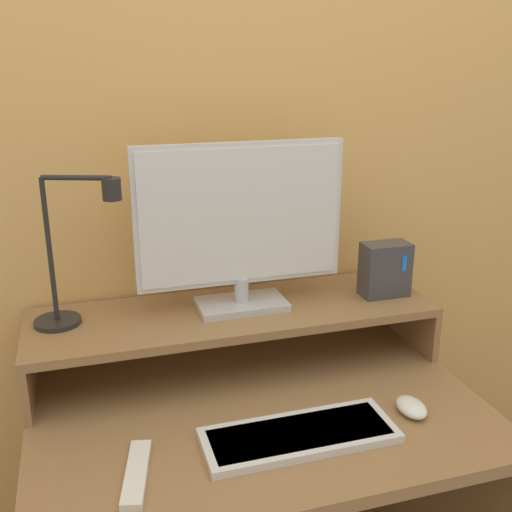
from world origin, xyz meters
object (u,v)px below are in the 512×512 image
at_px(keyboard, 300,435).
at_px(remote_control, 137,473).
at_px(router_dock, 385,269).
at_px(desk_lamp, 73,262).
at_px(monitor, 241,224).
at_px(mouse, 411,407).

xyz_separation_m(keyboard, remote_control, (-0.34, -0.02, -0.00)).
bearing_deg(router_dock, remote_control, -153.03).
height_order(keyboard, remote_control, keyboard).
bearing_deg(desk_lamp, remote_control, -78.26).
bearing_deg(remote_control, keyboard, 3.68).
bearing_deg(monitor, remote_control, -129.22).
distance_m(desk_lamp, keyboard, 0.65).
xyz_separation_m(mouse, remote_control, (-0.62, -0.04, -0.01)).
distance_m(monitor, router_dock, 0.42).
bearing_deg(router_dock, monitor, 175.76).
bearing_deg(keyboard, mouse, 3.52).
bearing_deg(keyboard, monitor, 93.69).
distance_m(desk_lamp, router_dock, 0.80).
bearing_deg(keyboard, router_dock, 42.69).
height_order(monitor, desk_lamp, monitor).
xyz_separation_m(monitor, keyboard, (0.02, -0.37, -0.37)).
bearing_deg(remote_control, desk_lamp, 101.74).
relative_size(router_dock, keyboard, 0.35).
relative_size(desk_lamp, mouse, 4.02).
bearing_deg(mouse, remote_control, -176.39).
bearing_deg(monitor, desk_lamp, 178.01).
bearing_deg(keyboard, remote_control, -176.32).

